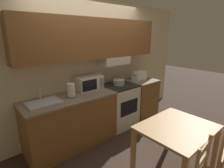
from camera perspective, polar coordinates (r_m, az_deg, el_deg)
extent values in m
plane|color=#3D2D23|center=(3.95, -6.16, -13.19)|extent=(16.00, 16.00, 0.00)
cube|color=beige|center=(3.53, -7.00, 5.36)|extent=(5.29, 0.05, 2.55)
cube|color=brown|center=(3.32, -5.51, 14.50)|extent=(2.89, 0.32, 0.72)
cube|color=white|center=(3.64, 0.63, 7.73)|extent=(0.64, 0.34, 0.16)
cube|color=brown|center=(3.20, -13.13, -12.12)|extent=(1.55, 0.66, 0.87)
cube|color=#84705B|center=(3.02, -13.67, -4.51)|extent=(1.57, 0.68, 0.04)
cube|color=brown|center=(4.23, 8.99, -4.77)|extent=(0.63, 0.66, 0.87)
cube|color=#84705B|center=(4.10, 9.26, 1.15)|extent=(0.65, 0.68, 0.04)
cube|color=white|center=(3.79, 2.17, -7.08)|extent=(0.68, 0.64, 0.87)
cube|color=black|center=(3.63, 2.24, -0.50)|extent=(0.68, 0.64, 0.03)
cube|color=black|center=(3.55, 5.71, -7.61)|extent=(0.47, 0.01, 0.31)
cylinder|color=black|center=(3.44, 1.80, -1.25)|extent=(0.09, 0.09, 0.01)
cylinder|color=black|center=(3.65, 5.36, -0.33)|extent=(0.09, 0.09, 0.01)
cylinder|color=black|center=(3.63, -0.89, -0.34)|extent=(0.09, 0.09, 0.01)
cylinder|color=black|center=(3.82, 2.64, 0.49)|extent=(0.09, 0.09, 0.01)
cylinder|color=#B7BABF|center=(3.61, 2.31, 0.56)|extent=(0.23, 0.23, 0.11)
torus|color=#B7BABF|center=(3.60, 2.32, 1.35)|extent=(0.24, 0.24, 0.01)
cylinder|color=#B7BABF|center=(3.52, 0.72, 0.71)|extent=(0.05, 0.01, 0.01)
cylinder|color=#B7BABF|center=(3.69, 3.83, 1.41)|extent=(0.05, 0.01, 0.01)
cube|color=white|center=(3.33, -7.54, 0.38)|extent=(0.49, 0.30, 0.25)
cube|color=black|center=(3.17, -7.25, -0.42)|extent=(0.31, 0.01, 0.20)
cube|color=gray|center=(3.32, -3.40, 0.42)|extent=(0.09, 0.01, 0.20)
cube|color=white|center=(4.05, 8.89, 2.72)|extent=(0.32, 0.19, 0.20)
cube|color=black|center=(3.92, 7.31, 2.80)|extent=(0.01, 0.02, 0.02)
cube|color=black|center=(3.95, 7.88, 3.84)|extent=(0.04, 0.13, 0.01)
cube|color=black|center=(4.00, 8.59, 3.98)|extent=(0.04, 0.13, 0.01)
cube|color=black|center=(4.06, 9.29, 4.11)|extent=(0.04, 0.13, 0.01)
cube|color=black|center=(4.11, 9.97, 4.24)|extent=(0.04, 0.13, 0.01)
cube|color=#B7BABF|center=(2.86, -21.42, -5.72)|extent=(0.49, 0.36, 0.02)
cube|color=#4C4F54|center=(2.84, -21.31, -5.76)|extent=(0.42, 0.27, 0.01)
cylinder|color=#B7BABF|center=(2.93, -22.56, -2.51)|extent=(0.02, 0.02, 0.24)
cylinder|color=#B7BABF|center=(2.85, -22.43, -0.50)|extent=(0.02, 0.12, 0.02)
cylinder|color=black|center=(3.01, -13.05, -4.06)|extent=(0.15, 0.15, 0.01)
cylinder|color=white|center=(2.98, -13.19, -1.99)|extent=(0.13, 0.13, 0.22)
cube|color=tan|center=(2.58, 20.53, -13.15)|extent=(0.98, 0.81, 0.04)
cube|color=tan|center=(3.01, 30.68, -17.99)|extent=(0.06, 0.06, 0.69)
cube|color=tan|center=(2.63, 6.97, -20.95)|extent=(0.06, 0.06, 0.69)
cube|color=tan|center=(3.25, 18.24, -13.84)|extent=(0.06, 0.06, 0.69)
cylinder|color=tan|center=(2.07, 25.95, -23.14)|extent=(0.04, 0.04, 0.41)
cylinder|color=tan|center=(2.35, 28.84, -18.54)|extent=(0.04, 0.04, 0.41)
cube|color=tan|center=(2.14, 27.94, -18.03)|extent=(0.34, 0.05, 0.06)
cube|color=tan|center=(2.22, 27.43, -21.13)|extent=(0.34, 0.05, 0.06)
cylinder|color=tan|center=(2.52, 32.37, -16.62)|extent=(0.04, 0.04, 0.41)
cylinder|color=tan|center=(3.05, 32.38, -20.80)|extent=(0.04, 0.04, 0.42)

